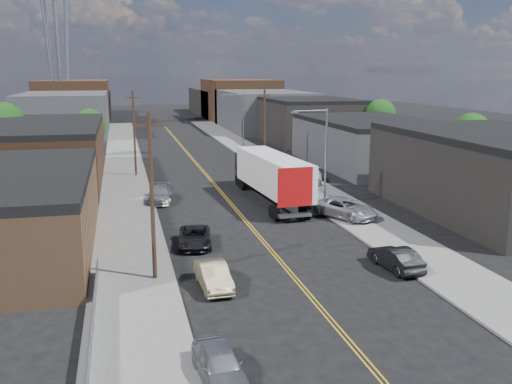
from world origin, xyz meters
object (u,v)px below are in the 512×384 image
semi_truck (268,173)px  car_right_lot_b (313,176)px  car_left_c (195,237)px  car_left_d (160,194)px  car_right_lot_a (345,208)px  car_left_a (219,364)px  car_right_oncoming (396,258)px  car_left_b (214,276)px  car_right_lot_c (266,161)px

semi_truck → car_right_lot_b: bearing=40.0°
car_left_c → car_left_d: car_left_d is taller
car_left_d → car_right_lot_a: size_ratio=0.89×
car_left_c → car_left_a: bearing=-87.5°
car_right_oncoming → car_left_b: bearing=-3.1°
semi_truck → car_right_oncoming: semi_truck is taller
car_left_b → car_right_lot_c: size_ratio=1.05×
car_right_lot_b → car_left_d: bearing=-143.0°
car_right_lot_a → car_right_lot_b: (2.50, 15.30, -0.14)m
car_right_lot_c → semi_truck: bearing=-88.5°
car_left_a → car_right_lot_b: bearing=61.0°
car_left_c → car_left_d: size_ratio=0.93×
car_right_lot_c → car_right_oncoming: bearing=-77.0°
car_left_a → car_right_lot_c: (14.60, 49.21, 0.15)m
car_left_d → car_left_a: bearing=-82.8°
semi_truck → car_left_a: semi_truck is taller
car_left_a → car_right_oncoming: car_right_oncoming is taller
car_right_lot_a → car_right_lot_c: 26.51m
car_right_lot_b → car_right_lot_c: size_ratio=1.10×
car_left_b → car_left_c: bearing=87.5°
car_left_b → car_right_oncoming: 11.61m
car_left_a → car_right_lot_a: size_ratio=0.72×
car_left_a → car_left_d: car_left_d is taller
car_right_lot_a → semi_truck: bearing=89.1°
car_left_c → car_right_lot_b: (15.70, 19.82, 0.15)m
car_left_b → car_right_lot_c: bearing=68.9°
car_left_b → car_left_d: (-1.40, 22.75, 0.02)m
car_left_c → car_right_lot_c: bearing=73.8°
car_left_c → car_right_oncoming: bearing=-26.9°
car_left_b → car_right_lot_a: (13.20, 12.70, 0.23)m
car_right_oncoming → car_right_lot_c: (1.60, 38.79, 0.13)m
car_left_b → car_right_oncoming: car_right_oncoming is taller
car_right_oncoming → car_right_lot_c: bearing=-97.5°
car_left_d → car_right_lot_a: 17.72m
car_left_b → car_right_lot_a: 18.32m
semi_truck → car_right_lot_a: semi_truck is taller
semi_truck → car_right_oncoming: (2.82, -20.84, -1.88)m
car_right_lot_c → car_left_b: bearing=-93.3°
semi_truck → car_right_lot_c: 18.57m
car_right_oncoming → car_left_a: bearing=33.6°
car_left_c → car_left_d: bearing=102.4°
car_left_b → car_left_c: size_ratio=0.92×
semi_truck → car_left_a: (-10.18, -31.25, -1.90)m
semi_truck → car_left_c: semi_truck is taller
car_left_d → car_right_lot_a: bearing=-27.3°
car_left_c → car_right_lot_a: size_ratio=0.83×
semi_truck → car_left_d: bearing=167.4°
car_left_b → car_right_lot_b: car_right_lot_b is taller
car_left_d → car_right_lot_b: car_left_d is taller
car_left_a → car_right_lot_a: 26.99m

